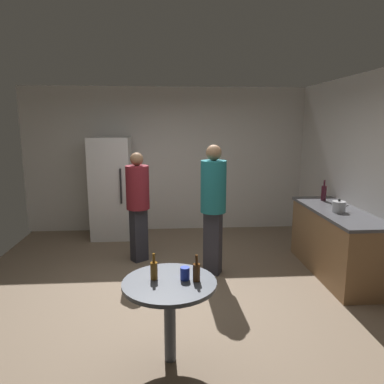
% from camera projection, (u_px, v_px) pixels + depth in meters
% --- Properties ---
extents(ground_plane, '(5.20, 5.20, 0.10)m').
position_uv_depth(ground_plane, '(169.00, 293.00, 4.49)').
color(ground_plane, '#7A6651').
extents(wall_back, '(5.32, 0.06, 2.70)m').
position_uv_depth(wall_back, '(167.00, 160.00, 6.80)').
color(wall_back, silver).
rests_on(wall_back, ground_plane).
extents(wall_side_right, '(0.06, 5.20, 2.70)m').
position_uv_depth(wall_side_right, '(381.00, 180.00, 4.40)').
color(wall_side_right, silver).
rests_on(wall_side_right, ground_plane).
extents(refrigerator, '(0.70, 0.68, 1.80)m').
position_uv_depth(refrigerator, '(111.00, 188.00, 6.40)').
color(refrigerator, white).
rests_on(refrigerator, ground_plane).
extents(kitchen_counter, '(0.64, 1.80, 0.90)m').
position_uv_depth(kitchen_counter, '(336.00, 242.00, 4.86)').
color(kitchen_counter, olive).
rests_on(kitchen_counter, ground_plane).
extents(kettle, '(0.24, 0.17, 0.18)m').
position_uv_depth(kettle, '(339.00, 207.00, 4.67)').
color(kettle, '#B2B2B7').
rests_on(kettle, kitchen_counter).
extents(wine_bottle_on_counter, '(0.08, 0.08, 0.31)m').
position_uv_depth(wine_bottle_on_counter, '(324.00, 193.00, 5.35)').
color(wine_bottle_on_counter, '#3F141E').
rests_on(wine_bottle_on_counter, kitchen_counter).
extents(foreground_table, '(0.80, 0.80, 0.73)m').
position_uv_depth(foreground_table, '(169.00, 293.00, 3.03)').
color(foreground_table, '#4C515B').
rests_on(foreground_table, ground_plane).
extents(beer_bottle_amber, '(0.06, 0.06, 0.23)m').
position_uv_depth(beer_bottle_amber, '(154.00, 270.00, 3.03)').
color(beer_bottle_amber, '#8C5919').
rests_on(beer_bottle_amber, foreground_table).
extents(beer_bottle_brown, '(0.06, 0.06, 0.23)m').
position_uv_depth(beer_bottle_brown, '(196.00, 272.00, 3.00)').
color(beer_bottle_brown, '#593314').
rests_on(beer_bottle_brown, foreground_table).
extents(plastic_cup_blue, '(0.08, 0.08, 0.11)m').
position_uv_depth(plastic_cup_blue, '(185.00, 273.00, 3.03)').
color(plastic_cup_blue, blue).
rests_on(plastic_cup_blue, foreground_table).
extents(person_in_teal_shirt, '(0.46, 0.46, 1.77)m').
position_uv_depth(person_in_teal_shirt, '(213.00, 200.00, 4.76)').
color(person_in_teal_shirt, '#2D2D38').
rests_on(person_in_teal_shirt, ground_plane).
extents(person_in_maroon_shirt, '(0.47, 0.47, 1.63)m').
position_uv_depth(person_in_maroon_shirt, '(138.00, 199.00, 5.24)').
color(person_in_maroon_shirt, '#2D2D38').
rests_on(person_in_maroon_shirt, ground_plane).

